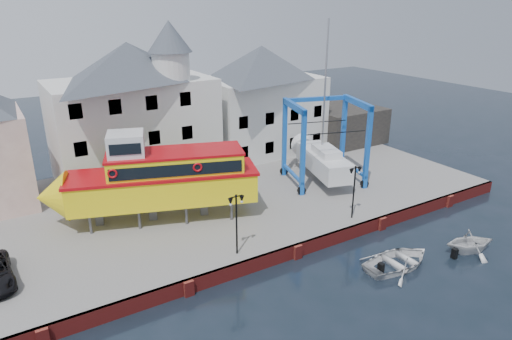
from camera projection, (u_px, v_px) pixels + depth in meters
ground at (297, 258)px, 31.16m from camera, size 140.00×140.00×0.00m
hardstanding at (222, 196)px, 39.78m from camera, size 44.00×22.00×1.00m
quay_wall at (296, 251)px, 31.07m from camera, size 44.00×0.47×1.00m
building_white_main at (134, 109)px, 40.92m from camera, size 14.00×8.30×14.00m
building_white_right at (261, 100)px, 48.44m from camera, size 12.00×8.00×11.20m
shed_dark at (343, 124)px, 52.99m from camera, size 8.00×7.00×4.00m
lamp_post_left at (236, 209)px, 28.70m from camera, size 1.12×0.32×4.20m
lamp_post_right at (355, 179)px, 33.59m from camera, size 1.12×0.32×4.20m
tour_boat at (151, 179)px, 33.35m from camera, size 16.07×8.59×6.84m
travel_lift at (320, 154)px, 41.68m from camera, size 7.79×9.67×14.16m
motorboat_b at (398, 266)px, 30.17m from camera, size 5.21×3.75×1.07m
motorboat_c at (468, 252)px, 31.87m from camera, size 4.37×4.09×1.86m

